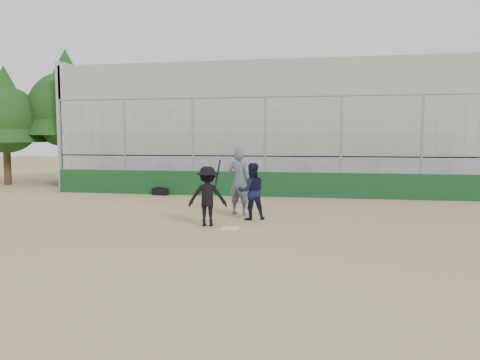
% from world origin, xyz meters
% --- Properties ---
extents(ground, '(90.00, 90.00, 0.00)m').
position_xyz_m(ground, '(0.00, 0.00, 0.00)').
color(ground, olive).
rests_on(ground, ground).
extents(home_plate, '(0.44, 0.44, 0.02)m').
position_xyz_m(home_plate, '(0.00, 0.00, 0.01)').
color(home_plate, white).
rests_on(home_plate, ground).
extents(backstop, '(18.10, 0.25, 4.04)m').
position_xyz_m(backstop, '(0.00, 7.00, 0.96)').
color(backstop, '#11371A').
rests_on(backstop, ground).
extents(bleachers, '(20.25, 6.70, 6.98)m').
position_xyz_m(bleachers, '(0.00, 11.95, 2.92)').
color(bleachers, gray).
rests_on(bleachers, ground).
extents(tree_left, '(4.48, 4.48, 7.00)m').
position_xyz_m(tree_left, '(-11.00, 11.00, 4.39)').
color(tree_left, '#342213').
rests_on(tree_left, ground).
extents(tree_right, '(3.84, 3.84, 6.00)m').
position_xyz_m(tree_right, '(-13.50, 9.50, 3.76)').
color(tree_right, '#362613').
rests_on(tree_right, ground).
extents(batter_at_plate, '(1.11, 0.81, 1.77)m').
position_xyz_m(batter_at_plate, '(-0.68, 0.32, 0.80)').
color(batter_at_plate, black).
rests_on(batter_at_plate, ground).
extents(catcher_crouched, '(0.98, 0.88, 1.11)m').
position_xyz_m(catcher_crouched, '(0.34, 1.43, 0.55)').
color(catcher_crouched, black).
rests_on(catcher_crouched, ground).
extents(umpire, '(0.86, 0.69, 1.85)m').
position_xyz_m(umpire, '(-0.19, 2.30, 0.92)').
color(umpire, '#535A69').
rests_on(umpire, ground).
extents(equipment_bag, '(0.74, 0.51, 0.33)m').
position_xyz_m(equipment_bag, '(-4.33, 6.67, 0.15)').
color(equipment_bag, black).
rests_on(equipment_bag, ground).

